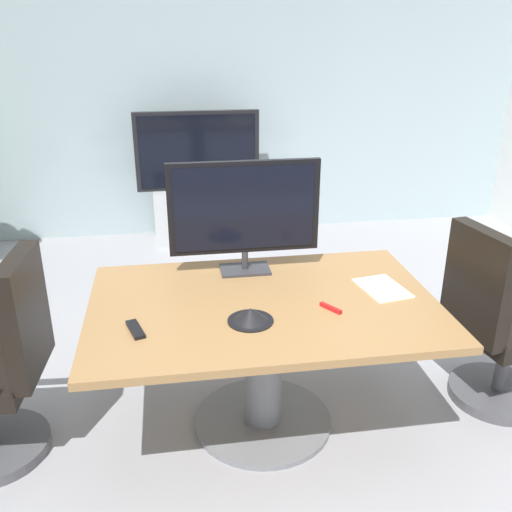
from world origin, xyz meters
The scene contains 11 objects.
ground_plane centered at (0.00, 0.00, 0.00)m, with size 7.50×7.50×0.00m, color #99999E.
wall_back_glass_partition centered at (0.00, 3.25, 1.35)m, with size 6.36×0.10×2.69m, color #9EB2B7.
conference_table centered at (-0.10, -0.04, 0.55)m, with size 1.76×1.16×0.76m.
office_chair_left centered at (-1.42, -0.06, 0.46)m, with size 0.61×0.59×1.09m.
office_chair_right centered at (1.23, -0.04, 0.46)m, with size 0.63×0.61×1.09m.
tv_monitor centered at (-0.14, 0.37, 1.12)m, with size 0.84×0.18×0.64m.
wall_display_unit centered at (-0.25, 2.90, 0.44)m, with size 1.20×0.36×1.31m.
conference_phone centered at (-0.19, -0.23, 0.79)m, with size 0.22×0.22×0.07m.
remote_control centered at (-0.73, -0.24, 0.77)m, with size 0.05×0.17×0.02m, color black.
whiteboard_marker centered at (0.22, -0.18, 0.77)m, with size 0.13×0.02×0.02m, color red.
paper_notepad centered at (0.56, 0.01, 0.76)m, with size 0.21×0.30×0.01m, color white.
Camera 1 is at (-0.53, -2.57, 2.07)m, focal length 39.55 mm.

